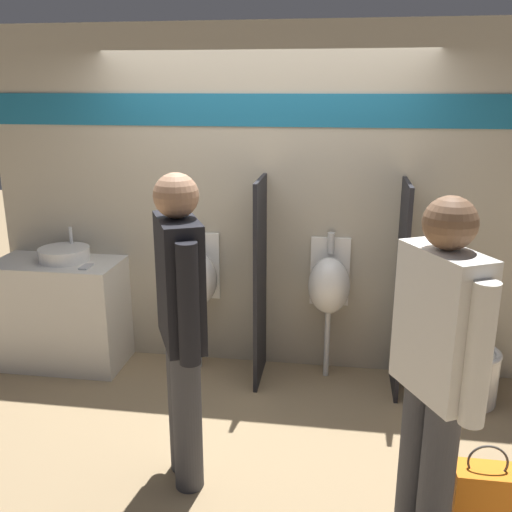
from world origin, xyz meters
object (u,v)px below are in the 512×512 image
Objects in this scene: sink_basin at (64,254)px; toilet at (468,363)px; cell_phone at (86,267)px; urinal_near_counter at (197,279)px; urinal_far at (329,285)px; shopping_bag at (482,503)px; person_in_vest at (181,320)px; person_with_lanyard at (436,369)px.

sink_basin is 0.48× the size of toilet.
urinal_near_counter is at bearing 14.83° from cell_phone.
urinal_far is 1.92m from shopping_bag.
urinal_far is at bearing 1.60° from sink_basin.
person_with_lanyard is (1.31, -0.35, -0.01)m from person_in_vest.
urinal_near_counter is at bearing 180.00° from urinal_far.
toilet is at bearing 0.82° from cell_phone.
person_with_lanyard is (0.53, -1.73, 0.23)m from urinal_far.
sink_basin reaches higher than toilet.
shopping_bag is (1.88, -1.64, -0.55)m from urinal_near_counter.
urinal_far is at bearing 117.06° from shopping_bag.
person_with_lanyard reaches higher than toilet.
sink_basin is 1.10m from urinal_near_counter.
sink_basin is 1.90m from person_in_vest.
person_with_lanyard is (2.66, -1.67, 0.05)m from sink_basin.
urinal_near_counter reaches higher than toilet.
person_with_lanyard reaches higher than sink_basin.
urinal_far reaches higher than shopping_bag.
person_in_vest is at bearing -44.49° from sink_basin.
sink_basin is 3.14m from person_with_lanyard.
shopping_bag is at bearing -123.99° from person_in_vest.
sink_basin is at bearing 177.88° from toilet.
sink_basin is 3.44m from shopping_bag.
urinal_near_counter is 2.56m from shopping_bag.
cell_phone is 2.84m from person_with_lanyard.
toilet is at bearing -81.67° from person_in_vest.
person_in_vest reaches higher than shopping_bag.
urinal_far reaches higher than sink_basin.
person_with_lanyard is (2.40, -1.52, 0.10)m from cell_phone.
cell_phone is at bearing -165.17° from urinal_near_counter.
person_in_vest is (-0.78, -1.39, 0.24)m from urinal_far.
urinal_near_counter is at bearing -14.24° from person_in_vest.
sink_basin is 3.25m from toilet.
urinal_near_counter is 0.64× the size of person_with_lanyard.
person_with_lanyard reaches higher than urinal_far.
toilet is (2.10, -0.18, -0.49)m from urinal_near_counter.
sink_basin reaches higher than shopping_bag.
urinal_near_counter is 1.43m from person_in_vest.
person_in_vest reaches higher than urinal_far.
person_in_vest is 1.01× the size of person_with_lanyard.
toilet is at bearing -46.25° from person_with_lanyard.
person_in_vest is at bearing -46.83° from cell_phone.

